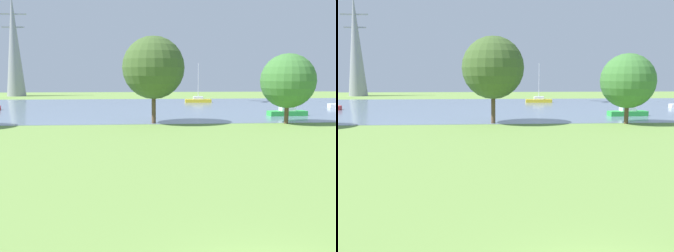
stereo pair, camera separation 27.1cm
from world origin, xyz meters
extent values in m
plane|color=olive|center=(0.00, 22.00, 0.00)|extent=(160.00, 160.00, 0.00)
cube|color=slate|center=(0.00, 50.00, 0.01)|extent=(140.00, 40.00, 0.02)
cube|color=green|center=(15.12, 36.83, 0.32)|extent=(4.88, 1.77, 0.60)
cube|color=white|center=(15.12, 36.83, 0.87)|extent=(1.86, 1.20, 0.50)
cylinder|color=silver|center=(15.12, 36.83, 3.59)|extent=(0.10, 0.10, 5.95)
cube|color=yellow|center=(7.40, 59.46, 0.32)|extent=(4.87, 1.72, 0.60)
cube|color=white|center=(7.40, 59.46, 0.87)|extent=(1.85, 1.18, 0.50)
cylinder|color=silver|center=(7.40, 59.46, 3.92)|extent=(0.10, 0.10, 6.60)
cylinder|color=brown|center=(-1.85, 30.83, 1.78)|extent=(0.44, 0.44, 3.55)
sphere|color=#3D5A28|center=(-1.85, 30.83, 5.83)|extent=(6.51, 6.51, 6.51)
cylinder|color=brown|center=(12.06, 29.58, 1.25)|extent=(0.44, 0.44, 2.49)
sphere|color=#3D7434|center=(12.06, 29.58, 4.47)|extent=(5.66, 5.66, 5.66)
cone|color=gray|center=(-33.18, 83.51, 12.04)|extent=(4.40, 4.40, 24.08)
cube|color=gray|center=(-33.18, 83.51, 19.26)|extent=(6.40, 0.30, 0.30)
cube|color=gray|center=(-33.18, 83.51, 16.26)|extent=(5.20, 0.30, 0.30)
camera|label=1|loc=(-3.20, -7.47, 5.09)|focal=38.99mm
camera|label=2|loc=(-2.93, -7.48, 5.09)|focal=38.99mm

